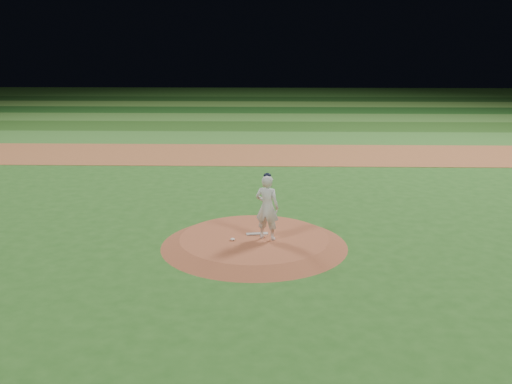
% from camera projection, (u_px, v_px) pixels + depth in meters
% --- Properties ---
extents(ground, '(120.00, 120.00, 0.00)m').
position_uv_depth(ground, '(254.00, 245.00, 16.87)').
color(ground, '#295E1E').
rests_on(ground, ground).
extents(infield_dirt_band, '(70.00, 6.00, 0.02)m').
position_uv_depth(infield_dirt_band, '(262.00, 154.00, 30.40)').
color(infield_dirt_band, '#9F5A31').
rests_on(infield_dirt_band, ground).
extents(outfield_stripe_0, '(70.00, 5.00, 0.02)m').
position_uv_depth(outfield_stripe_0, '(263.00, 138.00, 35.71)').
color(outfield_stripe_0, '#366F28').
rests_on(outfield_stripe_0, ground).
extents(outfield_stripe_1, '(70.00, 5.00, 0.02)m').
position_uv_depth(outfield_stripe_1, '(264.00, 126.00, 40.55)').
color(outfield_stripe_1, '#244E19').
rests_on(outfield_stripe_1, ground).
extents(outfield_stripe_2, '(70.00, 5.00, 0.02)m').
position_uv_depth(outfield_stripe_2, '(265.00, 117.00, 45.38)').
color(outfield_stripe_2, '#3A6F28').
rests_on(outfield_stripe_2, ground).
extents(outfield_stripe_3, '(70.00, 5.00, 0.02)m').
position_uv_depth(outfield_stripe_3, '(266.00, 110.00, 50.21)').
color(outfield_stripe_3, '#174416').
rests_on(outfield_stripe_3, ground).
extents(outfield_stripe_4, '(70.00, 5.00, 0.02)m').
position_uv_depth(outfield_stripe_4, '(266.00, 104.00, 55.05)').
color(outfield_stripe_4, '#43762A').
rests_on(outfield_stripe_4, ground).
extents(outfield_stripe_5, '(70.00, 5.00, 0.02)m').
position_uv_depth(outfield_stripe_5, '(267.00, 99.00, 59.88)').
color(outfield_stripe_5, '#173F14').
rests_on(outfield_stripe_5, ground).
extents(pitchers_mound, '(5.50, 5.50, 0.25)m').
position_uv_depth(pitchers_mound, '(254.00, 241.00, 16.84)').
color(pitchers_mound, '#A25132').
rests_on(pitchers_mound, ground).
extents(pitching_rubber, '(0.67, 0.26, 0.03)m').
position_uv_depth(pitching_rubber, '(257.00, 234.00, 17.05)').
color(pitching_rubber, beige).
rests_on(pitching_rubber, pitchers_mound).
extents(rosin_bag, '(0.14, 0.14, 0.07)m').
position_uv_depth(rosin_bag, '(233.00, 239.00, 16.51)').
color(rosin_bag, white).
rests_on(rosin_bag, pitchers_mound).
extents(pitcher_on_mound, '(0.81, 0.67, 1.98)m').
position_uv_depth(pitcher_on_mound, '(267.00, 207.00, 16.41)').
color(pitcher_on_mound, white).
rests_on(pitcher_on_mound, pitchers_mound).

